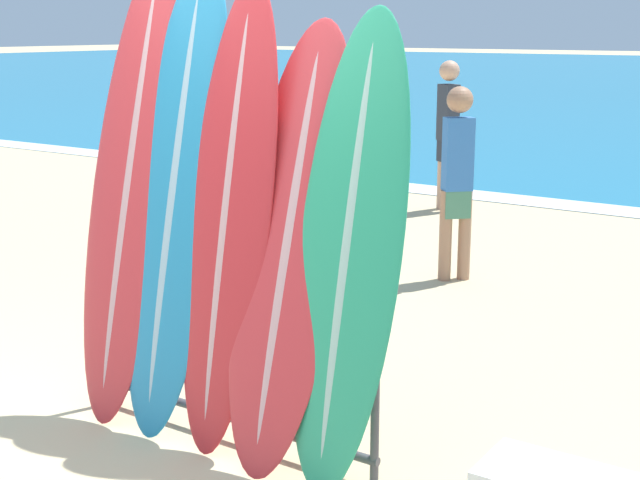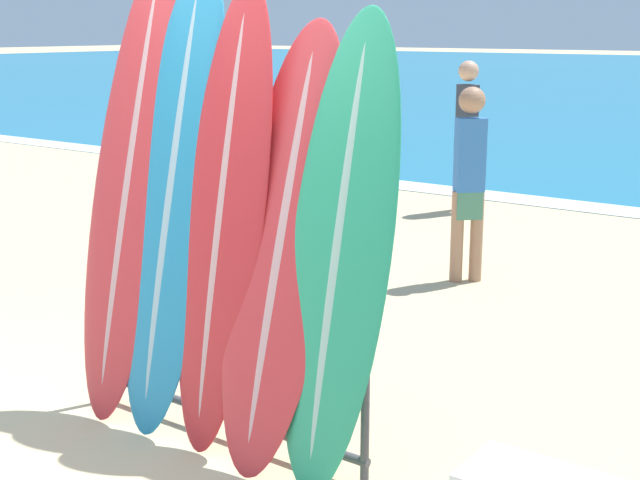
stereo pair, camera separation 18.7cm
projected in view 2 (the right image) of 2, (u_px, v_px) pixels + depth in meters
ground_plane at (108, 467)px, 4.20m from camera, size 160.00×160.00×0.00m
surfboard_rack at (225, 352)px, 4.38m from camera, size 1.69×0.04×0.86m
surfboard_slot_0 at (132, 184)px, 4.63m from camera, size 0.56×0.69×2.45m
surfboard_slot_1 at (174, 199)px, 4.45m from camera, size 0.57×0.62×2.37m
surfboard_slot_2 at (224, 219)px, 4.25m from camera, size 0.49×0.54×2.26m
surfboard_slot_3 at (283, 248)px, 4.07m from camera, size 0.58×0.65×2.07m
surfboard_slot_4 at (340, 253)px, 3.88m from camera, size 0.53×0.53×2.12m
person_near_water at (466, 130)px, 9.84m from camera, size 0.29×0.26×1.67m
person_far_left at (469, 177)px, 7.09m from camera, size 0.27×0.26×1.57m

